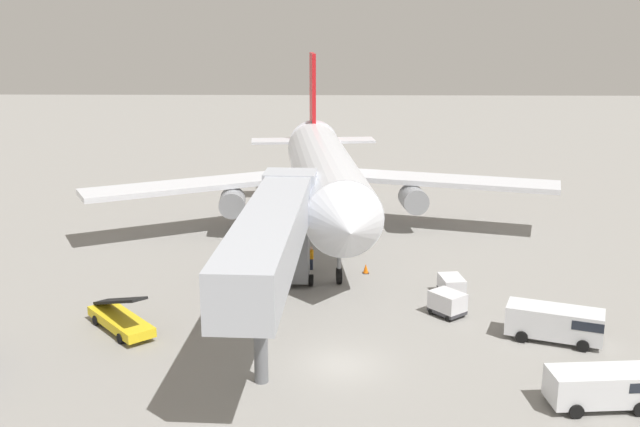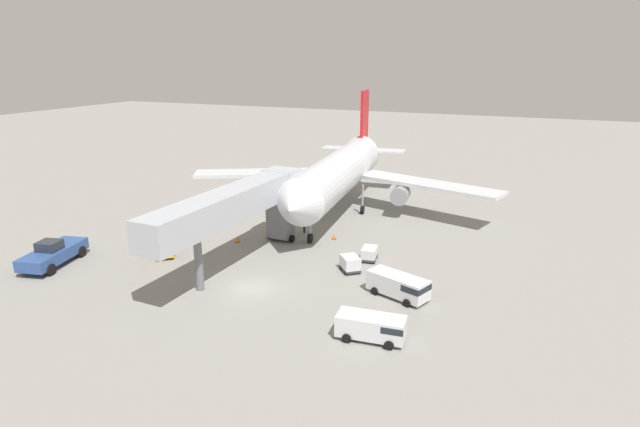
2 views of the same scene
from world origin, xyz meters
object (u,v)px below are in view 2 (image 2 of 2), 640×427
jet_bridge (239,205)px  ground_crew_worker_foreground (304,225)px  airplane_at_gate (339,172)px  safety_cone_bravo (334,236)px  service_van_near_center (399,285)px  pushback_tug (53,253)px  safety_cone_alpha (237,239)px  baggage_cart_outer_right (350,263)px  baggage_cart_near_left (369,253)px  service_van_far_left (373,326)px  belt_loader_truck (164,245)px

jet_bridge → ground_crew_worker_foreground: jet_bridge is taller
airplane_at_gate → safety_cone_bravo: (3.12, -9.65, -4.99)m
service_van_near_center → ground_crew_worker_foreground: size_ratio=3.21×
pushback_tug → safety_cone_alpha: pushback_tug is taller
jet_bridge → ground_crew_worker_foreground: size_ratio=12.65×
safety_cone_alpha → safety_cone_bravo: 10.57m
baggage_cart_outer_right → baggage_cart_near_left: bearing=77.0°
airplane_at_gate → service_van_near_center: airplane_at_gate is taller
airplane_at_gate → service_van_far_left: airplane_at_gate is taller
service_van_near_center → baggage_cart_near_left: size_ratio=2.43×
jet_bridge → service_van_far_left: (15.96, -8.45, -4.94)m
belt_loader_truck → baggage_cart_near_left: 21.10m
belt_loader_truck → service_van_far_left: belt_loader_truck is taller
baggage_cart_near_left → baggage_cart_outer_right: size_ratio=0.93×
safety_cone_alpha → baggage_cart_near_left: bearing=2.2°
service_van_near_center → jet_bridge: bearing=176.0°
pushback_tug → service_van_near_center: pushback_tug is taller
airplane_at_gate → safety_cone_alpha: size_ratio=56.59×
ground_crew_worker_foreground → baggage_cart_near_left: bearing=-28.4°
airplane_at_gate → safety_cone_bravo: size_ratio=57.80×
service_van_far_left → baggage_cart_near_left: size_ratio=2.18×
baggage_cart_near_left → baggage_cart_outer_right: bearing=-103.0°
jet_bridge → safety_cone_alpha: (-3.73, 5.30, -5.65)m
jet_bridge → safety_cone_bravo: jet_bridge is taller
baggage_cart_near_left → service_van_far_left: bearing=-71.2°
safety_cone_alpha → pushback_tug: bearing=-135.9°
safety_cone_bravo → service_van_near_center: bearing=-47.7°
baggage_cart_outer_right → belt_loader_truck: bearing=-172.1°
airplane_at_gate → service_van_far_left: (13.46, -28.35, -4.28)m
pushback_tug → safety_cone_alpha: 18.00m
service_van_near_center → service_van_far_left: service_van_near_center is taller
jet_bridge → ground_crew_worker_foreground: bearing=81.3°
service_van_near_center → baggage_cart_outer_right: service_van_near_center is taller
airplane_at_gate → jet_bridge: (-2.50, -19.90, 0.66)m
service_van_far_left → ground_crew_worker_foreground: (-14.29, 19.41, -0.13)m
service_van_far_left → baggage_cart_outer_right: service_van_far_left is taller
service_van_far_left → safety_cone_bravo: service_van_far_left is taller
service_van_near_center → safety_cone_alpha: 20.71m
jet_bridge → service_van_near_center: jet_bridge is taller
service_van_near_center → safety_cone_bravo: (-10.33, 11.35, -0.77)m
service_van_far_left → baggage_cart_near_left: (-4.87, 14.33, -0.32)m
safety_cone_bravo → pushback_tug: bearing=-141.9°
jet_bridge → baggage_cart_near_left: 13.61m
pushback_tug → jet_bridge: bearing=23.5°
airplane_at_gate → ground_crew_worker_foreground: bearing=-95.3°
baggage_cart_near_left → safety_cone_bravo: 7.02m
pushback_tug → belt_loader_truck: 10.29m
safety_cone_alpha → jet_bridge: bearing=-54.9°
ground_crew_worker_foreground → safety_cone_bravo: 4.05m
pushback_tug → safety_cone_bravo: 28.30m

